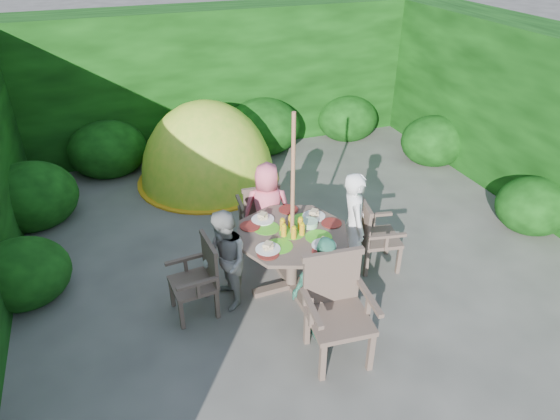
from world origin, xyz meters
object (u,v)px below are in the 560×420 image
object	(u,v)px
child_right	(354,225)
patio_table	(292,241)
garden_chair_right	(373,234)
parasol_pole	(292,208)
child_back	(267,210)
child_front	(323,287)
dome_tent	(209,180)
garden_chair_front	(336,307)
child_left	(225,261)
garden_chair_back	(259,211)
garden_chair_left	(199,277)

from	to	relation	value
child_right	patio_table	bearing A→B (deg)	104.89
garden_chair_right	parasol_pole	bearing A→B (deg)	103.78
child_back	child_front	distance (m)	1.60
dome_tent	child_right	bearing A→B (deg)	-86.86
garden_chair_right	child_front	bearing A→B (deg)	139.42
garden_chair_right	dome_tent	xyz separation A→B (m)	(-1.39, 3.05, -0.48)
patio_table	child_back	bearing A→B (deg)	92.18
garden_chair_front	child_left	xyz separation A→B (m)	(-0.85, 1.06, 0.03)
garden_chair_back	child_left	size ratio (longest dim) A/B	0.71
garden_chair_right	child_back	xyz separation A→B (m)	(-1.13, 0.75, 0.16)
patio_table	garden_chair_back	bearing A→B (deg)	92.47
child_right	dome_tent	size ratio (longest dim) A/B	0.50
dome_tent	child_back	bearing A→B (deg)	-99.83
dome_tent	parasol_pole	bearing A→B (deg)	-101.03
child_back	child_front	xyz separation A→B (m)	(0.05, -1.60, -0.04)
garden_chair_right	garden_chair_back	world-z (taller)	garden_chair_right
child_right	dome_tent	xyz separation A→B (m)	(-1.09, 3.08, -0.69)
garden_chair_right	garden_chair_front	bearing A→B (deg)	148.20
garden_chair_left	child_back	size ratio (longest dim) A/B	0.68
garden_chair_right	child_front	distance (m)	1.38
garden_chair_front	child_right	world-z (taller)	child_right
garden_chair_front	child_back	bearing A→B (deg)	97.42
child_back	child_right	bearing A→B (deg)	154.50
child_front	child_left	bearing A→B (deg)	129.54
child_back	garden_chair_front	bearing A→B (deg)	109.86
garden_chair_back	parasol_pole	bearing A→B (deg)	96.01
garden_chair_back	child_back	size ratio (longest dim) A/B	0.67
garden_chair_front	dome_tent	xyz separation A→B (m)	(-0.34, 4.19, -0.57)
patio_table	garden_chair_left	world-z (taller)	patio_table
garden_chair_back	child_right	world-z (taller)	child_right
garden_chair_right	child_front	size ratio (longest dim) A/B	0.75
patio_table	child_front	bearing A→B (deg)	-88.47
garden_chair_left	child_back	world-z (taller)	child_back
parasol_pole	patio_table	bearing A→B (deg)	14.66
garden_chair_right	child_front	xyz separation A→B (m)	(-1.08, -0.85, 0.12)
garden_chair_right	garden_chair_left	bearing A→B (deg)	103.20
child_left	garden_chair_left	bearing A→B (deg)	-93.31
child_left	child_right	bearing A→B (deg)	87.54
parasol_pole	dome_tent	xyz separation A→B (m)	(-0.29, 3.10, -1.10)
garden_chair_left	dome_tent	world-z (taller)	dome_tent
child_left	child_back	bearing A→B (deg)	132.54
parasol_pole	child_right	xyz separation A→B (m)	(0.80, 0.03, -0.41)
child_right	dome_tent	world-z (taller)	child_right
patio_table	garden_chair_front	bearing A→B (deg)	-87.78
garden_chair_front	child_right	distance (m)	1.35
garden_chair_front	dome_tent	bearing A→B (deg)	99.81
parasol_pole	child_back	distance (m)	0.93
child_right	garden_chair_right	bearing A→B (deg)	-71.69
child_back	child_front	bearing A→B (deg)	109.50
garden_chair_front	dome_tent	world-z (taller)	dome_tent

